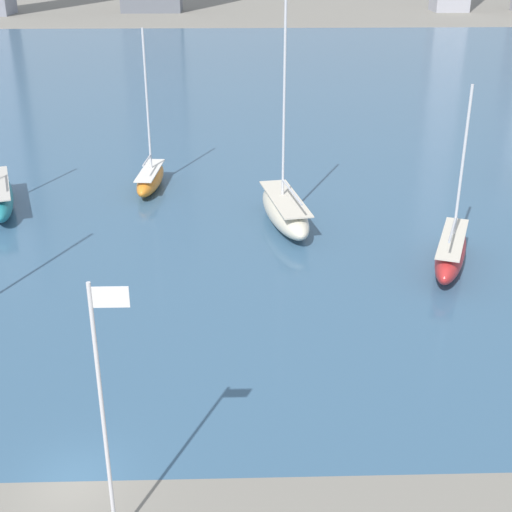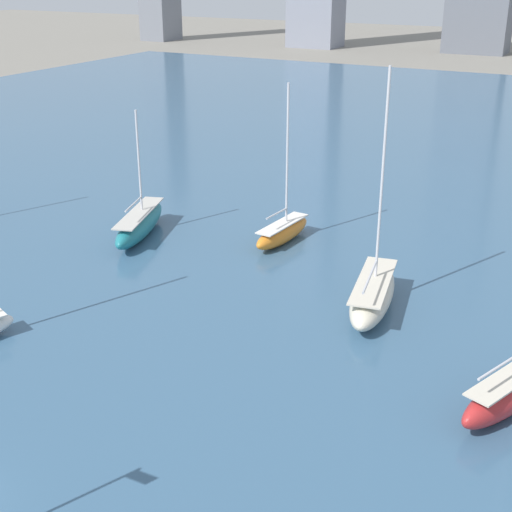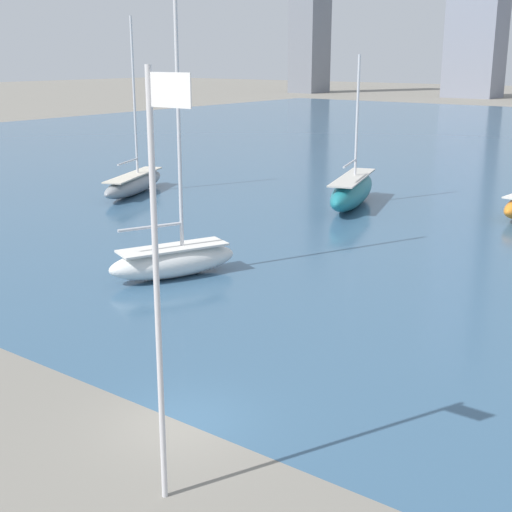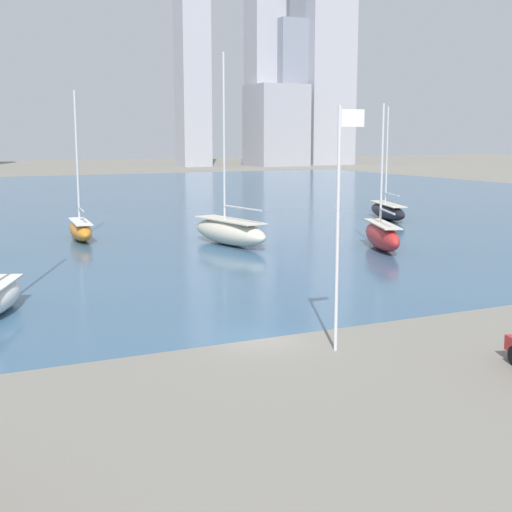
% 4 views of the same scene
% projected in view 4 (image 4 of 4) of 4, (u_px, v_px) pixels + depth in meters
% --- Properties ---
extents(ground_plane, '(500.00, 500.00, 0.00)m').
position_uv_depth(ground_plane, '(261.00, 339.00, 31.76)').
color(ground_plane, gray).
extents(harbor_water, '(180.00, 140.00, 0.00)m').
position_uv_depth(harbor_water, '(28.00, 205.00, 93.94)').
color(harbor_water, '#385B7A').
rests_on(harbor_water, ground_plane).
extents(flag_pole, '(1.24, 0.14, 10.15)m').
position_uv_depth(flag_pole, '(339.00, 220.00, 29.16)').
color(flag_pole, silver).
rests_on(flag_pole, ground_plane).
extents(distant_city_skyline, '(220.72, 21.30, 74.59)m').
position_uv_depth(distant_city_skyline, '(132.00, 62.00, 198.55)').
color(distant_city_skyline, slate).
rests_on(distant_city_skyline, ground_plane).
extents(sailboat_orange, '(2.38, 7.54, 12.78)m').
position_uv_depth(sailboat_orange, '(81.00, 229.00, 61.94)').
color(sailboat_orange, orange).
rests_on(sailboat_orange, harbor_water).
extents(sailboat_red, '(4.67, 8.51, 11.46)m').
position_uv_depth(sailboat_red, '(382.00, 235.00, 56.73)').
color(sailboat_red, '#B72828').
rests_on(sailboat_red, harbor_water).
extents(sailboat_cream, '(4.18, 9.93, 15.62)m').
position_uv_depth(sailboat_cream, '(229.00, 231.00, 59.10)').
color(sailboat_cream, beige).
rests_on(sailboat_cream, harbor_water).
extents(sailboat_black, '(4.67, 9.76, 12.07)m').
position_uv_depth(sailboat_black, '(387.00, 211.00, 77.27)').
color(sailboat_black, black).
rests_on(sailboat_black, harbor_water).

